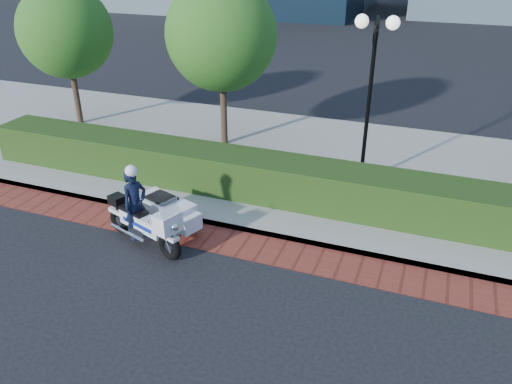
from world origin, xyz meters
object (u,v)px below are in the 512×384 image
(tree_a, at_px, (66,31))
(tree_b, at_px, (221,35))
(police_motorcycle, at_px, (151,213))
(lamppost, at_px, (372,76))

(tree_a, relative_size, tree_b, 0.94)
(tree_b, bearing_deg, tree_a, 180.00)
(tree_a, bearing_deg, police_motorcycle, -41.09)
(lamppost, relative_size, tree_a, 0.92)
(tree_b, bearing_deg, police_motorcycle, -82.67)
(lamppost, bearing_deg, police_motorcycle, -132.84)
(tree_a, height_order, police_motorcycle, tree_a)
(lamppost, height_order, tree_b, tree_b)
(lamppost, xyz_separation_m, tree_a, (-10.00, 1.30, 0.26))
(tree_a, height_order, tree_b, tree_b)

